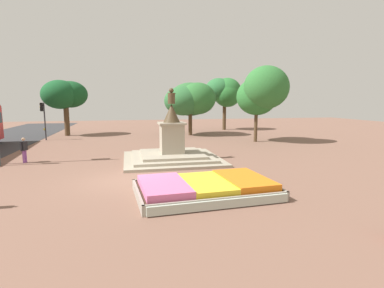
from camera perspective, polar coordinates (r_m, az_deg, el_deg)
The scene contains 9 objects.
ground_plane at distance 14.65m, azimuth -12.11°, elevation -6.75°, with size 89.98×89.98×0.00m, color brown.
flower_planter at distance 12.10m, azimuth 2.59°, elevation -8.38°, with size 5.70×3.87×0.63m.
statue_monument at distance 19.01m, azimuth -3.85°, elevation -0.89°, with size 5.99×5.99×4.52m.
traffic_light_far_corner at distance 31.69m, azimuth -26.49°, elevation 5.06°, with size 0.42×0.31×3.55m.
pedestrian_near_planter at distance 20.76m, azimuth -29.36°, elevation -0.75°, with size 0.33×0.54×1.54m.
park_tree_far_left at distance 32.77m, azimuth -0.33°, elevation 8.45°, with size 5.50×5.15×5.72m.
park_tree_behind_statue at distance 28.09m, azimuth 13.11°, elevation 9.54°, with size 4.28×5.09×6.78m.
park_tree_far_right at distance 35.13m, azimuth -23.04°, elevation 8.63°, with size 4.63×4.54×5.90m.
park_tree_street_side at distance 38.97m, azimuth 6.21°, elevation 9.80°, with size 4.63×4.13×6.62m.
Camera 1 is at (0.05, -14.16, 3.75)m, focal length 28.00 mm.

